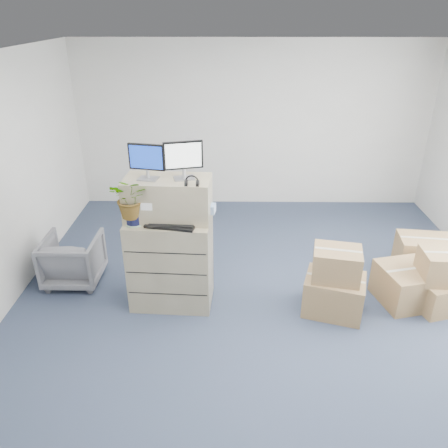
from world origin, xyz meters
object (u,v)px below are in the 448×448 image
at_px(monitor_left, 147,160).
at_px(water_bottle, 173,207).
at_px(keyboard, 171,225).
at_px(office_chair, 73,257).
at_px(monitor_right, 183,158).
at_px(potted_plant, 132,203).
at_px(filing_cabinet_lower, 171,262).

bearing_deg(monitor_left, water_bottle, 18.52).
height_order(keyboard, office_chair, keyboard).
xyz_separation_m(monitor_right, potted_plant, (-0.55, -0.16, -0.45)).
height_order(monitor_right, office_chair, monitor_right).
relative_size(monitor_left, water_bottle, 1.53).
bearing_deg(potted_plant, keyboard, -5.26).
bearing_deg(office_chair, monitor_left, 161.12).
bearing_deg(water_bottle, monitor_left, -172.85).
xyz_separation_m(filing_cabinet_lower, monitor_right, (0.19, 0.04, 1.25)).
relative_size(monitor_right, office_chair, 0.59).
xyz_separation_m(monitor_left, office_chair, (-1.13, 0.39, -1.43)).
bearing_deg(monitor_left, filing_cabinet_lower, 3.99).
distance_m(monitor_right, office_chair, 2.12).
distance_m(monitor_right, potted_plant, 0.73).
relative_size(keyboard, potted_plant, 0.96).
relative_size(potted_plant, office_chair, 0.80).
bearing_deg(potted_plant, monitor_left, 40.27).
bearing_deg(keyboard, potted_plant, -174.04).
height_order(keyboard, water_bottle, water_bottle).
height_order(filing_cabinet_lower, keyboard, keyboard).
bearing_deg(keyboard, monitor_left, 154.99).
bearing_deg(office_chair, water_bottle, 165.50).
xyz_separation_m(filing_cabinet_lower, monitor_left, (-0.19, 0.03, 1.23)).
relative_size(filing_cabinet_lower, office_chair, 1.56).
distance_m(monitor_left, water_bottle, 0.61).
height_order(monitor_left, monitor_right, monitor_right).
bearing_deg(filing_cabinet_lower, monitor_left, 175.93).
distance_m(monitor_left, monitor_right, 0.39).
distance_m(filing_cabinet_lower, potted_plant, 0.88).
bearing_deg(monitor_left, keyboard, -24.86).
height_order(monitor_right, keyboard, monitor_right).
relative_size(water_bottle, potted_plant, 0.45).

